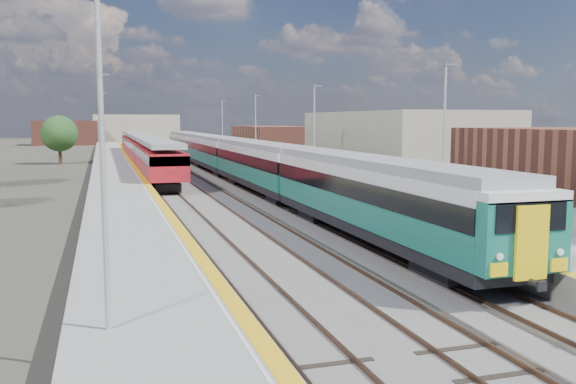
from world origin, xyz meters
name	(u,v)px	position (x,y,z in m)	size (l,w,h in m)	color
ground	(218,181)	(0.00, 50.00, 0.00)	(320.00, 320.00, 0.00)	#47443A
ballast_bed	(190,179)	(-2.25, 52.50, 0.03)	(10.50, 155.00, 0.06)	#565451
tracks	(194,177)	(-1.65, 54.18, 0.11)	(8.96, 160.00, 0.17)	#4C3323
platform_right	(266,172)	(5.28, 52.49, 0.54)	(4.70, 155.00, 8.52)	slate
platform_left	(116,176)	(-9.05, 52.49, 0.52)	(4.30, 155.00, 8.52)	slate
buildings	(63,97)	(-18.12, 138.60, 10.70)	(72.00, 185.50, 40.00)	brown
green_train	(233,156)	(1.50, 50.31, 2.31)	(2.98, 82.96, 3.28)	black
red_train	(143,149)	(-5.50, 69.28, 2.22)	(2.97, 60.22, 3.75)	black
tree_c	(59,134)	(-15.38, 77.94, 3.94)	(4.62, 4.62, 6.26)	#382619
tree_d	(360,134)	(22.47, 68.78, 3.80)	(4.46, 4.46, 6.04)	#382619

